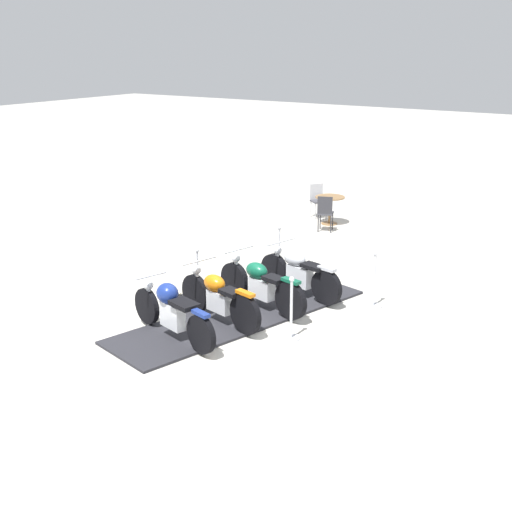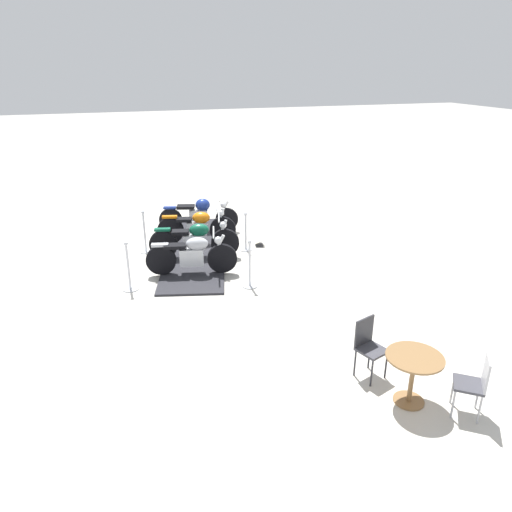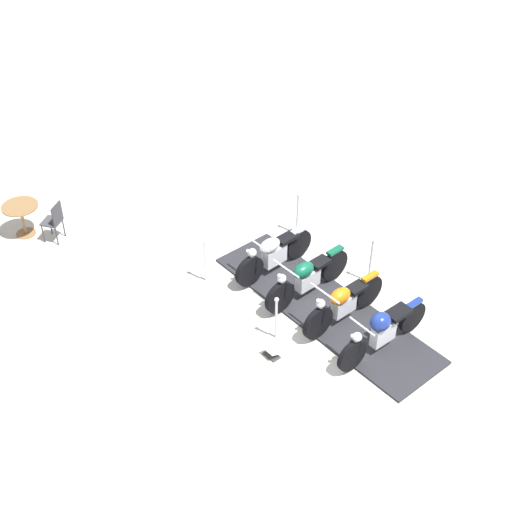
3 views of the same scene
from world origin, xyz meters
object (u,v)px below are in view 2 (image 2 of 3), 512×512
motorcycle_chrome (193,254)px  motorcycle_forest (196,239)px  motorcycle_copper (198,226)px  cafe_chair_near_table (369,344)px  stanchion_right_mid (246,239)px  stanchion_right_front (250,272)px  stanchion_left_mid (145,239)px  cafe_table (413,368)px  motorcycle_navy (200,214)px  cafe_chair_across_table (475,382)px  stanchion_left_front (129,275)px  info_placard (259,243)px

motorcycle_chrome → motorcycle_forest: size_ratio=0.93×
motorcycle_copper → cafe_chair_near_table: motorcycle_copper is taller
stanchion_right_mid → stanchion_right_front: bearing=-14.5°
motorcycle_chrome → stanchion_left_mid: 2.06m
motorcycle_forest → stanchion_right_front: stanchion_right_front is taller
motorcycle_forest → cafe_table: bearing=-60.1°
motorcycle_navy → motorcycle_forest: bearing=-88.7°
motorcycle_forest → motorcycle_navy: size_ratio=0.99×
motorcycle_chrome → motorcycle_navy: 3.10m
motorcycle_forest → cafe_table: 6.74m
motorcycle_navy → stanchion_right_mid: size_ratio=2.15×
motorcycle_copper → cafe_chair_across_table: bearing=-59.6°
motorcycle_copper → stanchion_left_mid: 1.46m
motorcycle_navy → stanchion_left_mid: stanchion_left_mid is taller
stanchion_right_front → cafe_table: stanchion_right_front is taller
motorcycle_copper → stanchion_left_mid: stanchion_left_mid is taller
cafe_table → motorcycle_forest: bearing=-163.7°
motorcycle_forest → motorcycle_copper: bearing=89.0°
motorcycle_chrome → cafe_table: bearing=-55.4°
motorcycle_navy → stanchion_right_front: size_ratio=2.04×
motorcycle_copper → stanchion_right_front: 3.06m
motorcycle_copper → cafe_chair_across_table: 8.29m
motorcycle_forest → motorcycle_copper: (-1.00, 0.26, 0.00)m
stanchion_right_mid → cafe_chair_near_table: 5.87m
stanchion_left_front → cafe_table: bearing=35.4°
motorcycle_copper → stanchion_left_front: stanchion_left_front is taller
motorcycle_navy → info_placard: (1.61, 1.30, -0.49)m
motorcycle_forest → motorcycle_copper: motorcycle_copper is taller
motorcycle_navy → info_placard: bearing=-35.3°
stanchion_left_front → stanchion_right_front: size_ratio=1.02×
stanchion_right_mid → cafe_chair_near_table: (5.86, 0.25, 0.25)m
motorcycle_chrome → stanchion_left_front: size_ratio=1.86×
stanchion_right_front → cafe_chair_across_table: bearing=19.3°
motorcycle_chrome → motorcycle_copper: bearing=88.3°
stanchion_right_mid → cafe_table: (6.64, 0.52, 0.28)m
motorcycle_chrome → motorcycle_navy: bearing=88.4°
motorcycle_navy → cafe_chair_near_table: size_ratio=2.29×
motorcycle_navy → cafe_chair_across_table: 9.19m
stanchion_left_front → cafe_table: stanchion_left_front is taller
motorcycle_navy → stanchion_left_front: stanchion_left_front is taller
stanchion_left_mid → cafe_table: stanchion_left_mid is taller
stanchion_left_front → stanchion_right_mid: 3.47m
stanchion_right_front → cafe_chair_near_table: (3.68, 0.81, 0.22)m
motorcycle_navy → cafe_chair_near_table: bearing=-66.1°
motorcycle_copper → cafe_chair_across_table: (7.96, 2.29, 0.03)m
motorcycle_chrome → stanchion_left_mid: size_ratio=1.83×
motorcycle_chrome → cafe_table: size_ratio=2.53×
motorcycle_copper → cafe_chair_across_table: motorcycle_copper is taller
stanchion_right_mid → cafe_table: size_ratio=1.27×
stanchion_left_front → cafe_chair_across_table: size_ratio=1.16×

